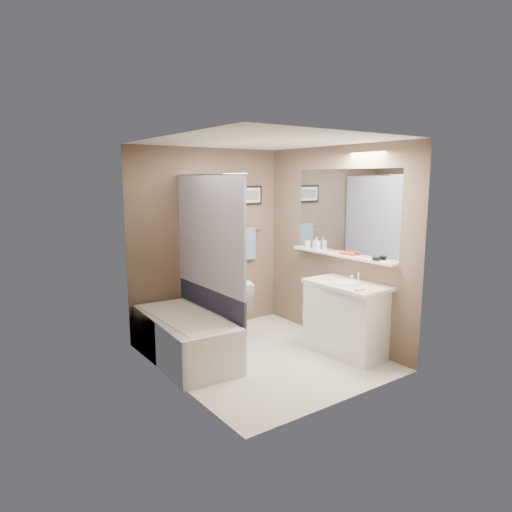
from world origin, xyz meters
TOP-DOWN VIEW (x-y plane):
  - ground at (0.00, 0.00)m, footprint 2.50×2.50m
  - ceiling at (0.00, 0.00)m, footprint 2.20×2.50m
  - wall_back at (0.00, 1.23)m, footprint 2.20×0.04m
  - wall_front at (0.00, -1.23)m, footprint 2.20×0.04m
  - wall_left at (-1.08, 0.00)m, footprint 0.04×2.50m
  - wall_right at (1.08, 0.00)m, footprint 0.04×2.50m
  - tile_surround at (-1.09, 0.50)m, footprint 0.02×1.55m
  - curtain_rod at (-0.40, 0.50)m, footprint 0.02×1.55m
  - curtain_upper at (-0.40, 0.50)m, footprint 0.03×1.45m
  - curtain_lower at (-0.40, 0.50)m, footprint 0.03×1.45m
  - mirror at (1.09, -0.15)m, footprint 0.02×1.60m
  - shelf at (1.04, -0.15)m, footprint 0.12×1.60m
  - towel_bar at (0.55, 1.22)m, footprint 0.60×0.02m
  - towel at (0.55, 1.20)m, footprint 0.34×0.05m
  - art_frame at (0.55, 1.23)m, footprint 0.62×0.02m
  - art_mat at (0.55, 1.22)m, footprint 0.56×0.00m
  - art_image at (0.55, 1.22)m, footprint 0.50×0.00m
  - door at (0.55, -1.24)m, footprint 0.80×0.02m
  - door_handle at (0.22, -1.19)m, footprint 0.10×0.02m
  - bathtub at (-0.75, 0.46)m, footprint 0.79×1.54m
  - tub_rim at (-0.75, 0.46)m, footprint 0.56×1.36m
  - toilet at (0.08, 0.82)m, footprint 0.67×0.86m
  - vanity at (0.85, -0.45)m, footprint 0.58×0.94m
  - countertop at (0.84, -0.45)m, footprint 0.54×0.96m
  - sink_basin at (0.83, -0.45)m, footprint 0.34×0.34m
  - faucet_spout at (1.03, -0.45)m, footprint 0.02×0.02m
  - faucet_knob at (1.03, -0.35)m, footprint 0.05×0.05m
  - candle_bowl_near at (1.04, -0.69)m, footprint 0.09×0.09m
  - hair_brush_front at (1.04, -0.25)m, footprint 0.05×0.22m
  - pink_comb at (1.04, 0.08)m, footprint 0.05×0.16m
  - glass_jar at (1.04, 0.44)m, footprint 0.08×0.08m
  - soap_bottle at (1.04, 0.27)m, footprint 0.07×0.07m

SIDE VIEW (x-z plane):
  - ground at x=0.00m, z-range 0.00..0.00m
  - bathtub at x=-0.75m, z-range 0.00..0.50m
  - toilet at x=0.08m, z-range 0.00..0.78m
  - vanity at x=0.85m, z-range 0.00..0.80m
  - tub_rim at x=-0.75m, z-range 0.49..0.51m
  - curtain_lower at x=-0.40m, z-range 0.40..0.76m
  - countertop at x=0.84m, z-range 0.80..0.84m
  - sink_basin at x=0.83m, z-range 0.84..0.86m
  - faucet_knob at x=1.03m, z-range 0.84..0.90m
  - faucet_spout at x=1.03m, z-range 0.84..0.94m
  - tile_surround at x=-1.09m, z-range 0.00..2.00m
  - door at x=0.55m, z-range 0.00..2.00m
  - door_handle at x=0.22m, z-range 0.99..1.01m
  - shelf at x=1.04m, z-range 1.09..1.11m
  - pink_comb at x=1.04m, z-range 1.11..1.12m
  - towel at x=0.55m, z-range 0.90..1.34m
  - candle_bowl_near at x=1.04m, z-range 1.11..1.16m
  - hair_brush_front at x=1.04m, z-range 1.12..1.16m
  - glass_jar at x=1.04m, z-range 1.11..1.22m
  - soap_bottle at x=1.04m, z-range 1.11..1.27m
  - wall_back at x=0.00m, z-range 0.00..2.40m
  - wall_front at x=0.00m, z-range 0.00..2.40m
  - wall_left at x=-1.08m, z-range 0.00..2.40m
  - wall_right at x=1.08m, z-range 0.00..2.40m
  - towel_bar at x=0.55m, z-range 1.29..1.31m
  - curtain_upper at x=-0.40m, z-range 0.76..2.04m
  - mirror at x=1.09m, z-range 1.12..2.12m
  - art_frame at x=0.55m, z-range 1.65..1.91m
  - art_mat at x=0.55m, z-range 1.68..1.88m
  - art_image at x=0.55m, z-range 1.72..1.84m
  - curtain_rod at x=-0.40m, z-range 2.04..2.06m
  - ceiling at x=0.00m, z-range 2.36..2.40m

